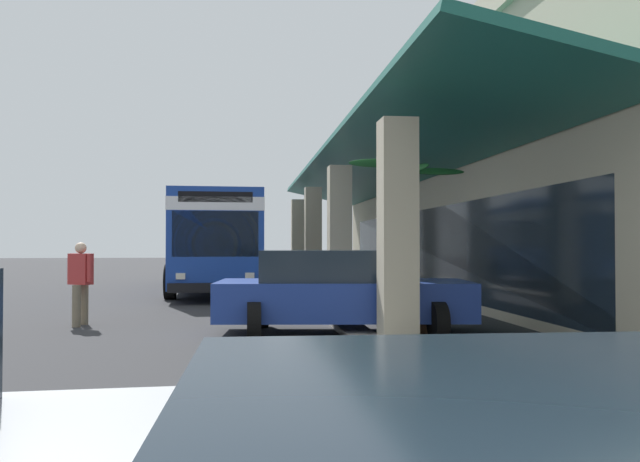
{
  "coord_description": "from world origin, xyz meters",
  "views": [
    {
      "loc": [
        20.2,
        0.85,
        1.57
      ],
      "look_at": [
        -1.27,
        3.39,
        2.01
      ],
      "focal_mm": 37.03,
      "sensor_mm": 36.0,
      "label": 1
    }
  ],
  "objects_px": {
    "pedestrian": "(81,279)",
    "potted_palm": "(407,284)",
    "transit_bus": "(215,236)",
    "parked_sedan_blue": "(340,291)"
  },
  "relations": [
    {
      "from": "transit_bus",
      "to": "potted_palm",
      "type": "bearing_deg",
      "value": 18.7
    },
    {
      "from": "pedestrian",
      "to": "potted_palm",
      "type": "distance_m",
      "value": 6.26
    },
    {
      "from": "transit_bus",
      "to": "potted_palm",
      "type": "height_order",
      "value": "transit_bus"
    },
    {
      "from": "parked_sedan_blue",
      "to": "potted_palm",
      "type": "bearing_deg",
      "value": 93.9
    },
    {
      "from": "transit_bus",
      "to": "pedestrian",
      "type": "xyz_separation_m",
      "value": [
        9.8,
        -2.18,
        -0.96
      ]
    },
    {
      "from": "transit_bus",
      "to": "potted_palm",
      "type": "xyz_separation_m",
      "value": [
        11.43,
        3.87,
        -0.98
      ]
    },
    {
      "from": "parked_sedan_blue",
      "to": "potted_palm",
      "type": "relative_size",
      "value": 1.46
    },
    {
      "from": "parked_sedan_blue",
      "to": "potted_palm",
      "type": "xyz_separation_m",
      "value": [
        -0.08,
        1.22,
        0.12
      ]
    },
    {
      "from": "transit_bus",
      "to": "parked_sedan_blue",
      "type": "xyz_separation_m",
      "value": [
        11.51,
        2.64,
        -1.1
      ]
    },
    {
      "from": "pedestrian",
      "to": "potted_palm",
      "type": "bearing_deg",
      "value": 74.93
    }
  ]
}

